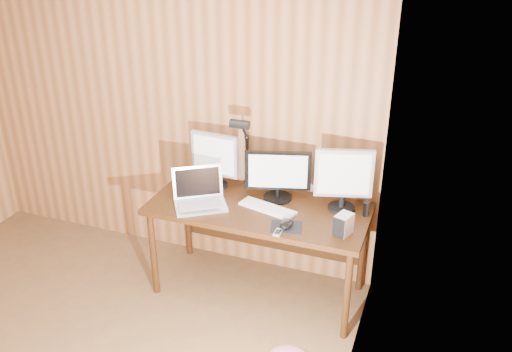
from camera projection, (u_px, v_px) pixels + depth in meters
The scene contains 12 objects.
desk at pixel (262, 216), 4.06m from camera, with size 1.60×0.70×0.75m.
monitor_center at pixel (278, 175), 3.97m from camera, with size 0.48×0.21×0.38m.
monitor_left at pixel (215, 159), 4.14m from camera, with size 0.39×0.18×0.44m.
monitor_right at pixel (344, 178), 3.80m from camera, with size 0.41×0.19×0.46m.
laptop at pixel (199, 196), 3.96m from camera, with size 0.46×0.44×0.26m.
keyboard at pixel (267, 208), 3.90m from camera, with size 0.45×0.23×0.02m.
mousepad at pixel (286, 227), 3.68m from camera, with size 0.21×0.17×0.00m, color black.
mouse at pixel (286, 224), 3.67m from camera, with size 0.08×0.12×0.04m, color black.
hard_drive at pixel (343, 225), 3.58m from camera, with size 0.13×0.15×0.14m.
phone at pixel (278, 232), 3.61m from camera, with size 0.05×0.09×0.01m.
speaker at pixel (366, 209), 3.80m from camera, with size 0.04×0.04×0.11m, color black.
desk_lamp at pixel (243, 142), 4.03m from camera, with size 0.14×0.21×0.63m.
Camera 1 is at (2.09, -1.63, 2.66)m, focal length 38.00 mm.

